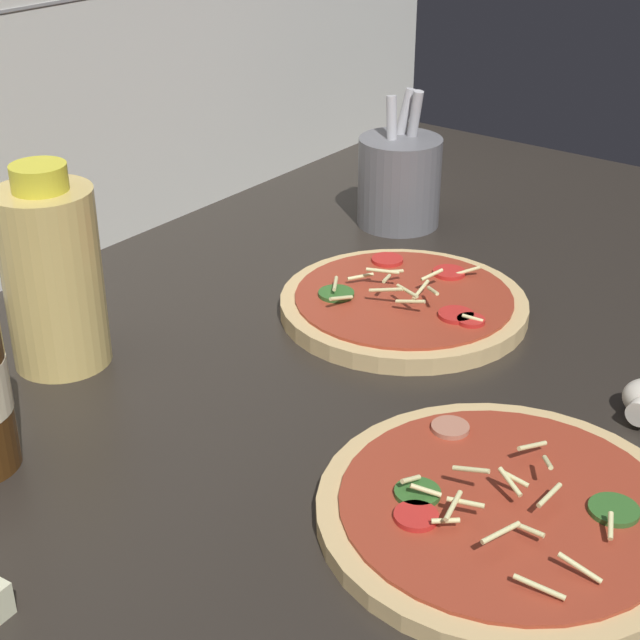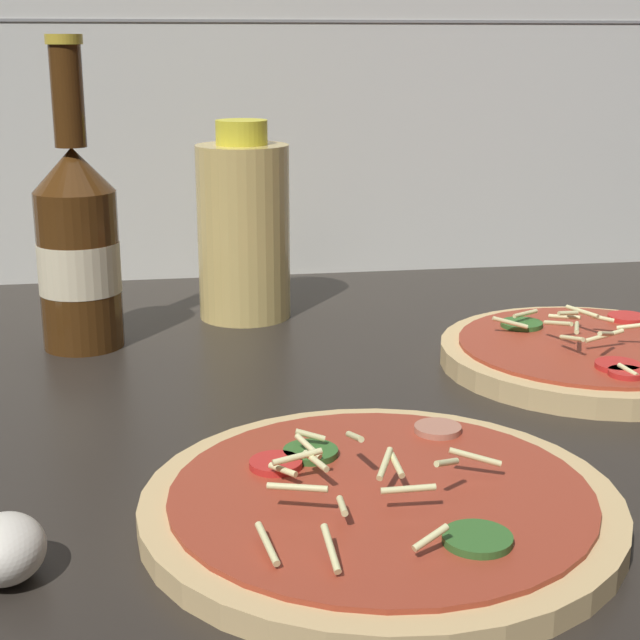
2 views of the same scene
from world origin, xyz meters
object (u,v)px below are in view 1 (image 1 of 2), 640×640
utensil_crock (399,180)px  pizza_near (505,511)px  oil_bottle (53,275)px  pizza_far (404,304)px

utensil_crock → pizza_near: bearing=-139.1°
pizza_near → oil_bottle: oil_bottle is taller
pizza_near → oil_bottle: (-3.88, 42.63, 7.69)cm
oil_bottle → utensil_crock: bearing=-7.2°
pizza_far → pizza_near: bearing=-134.4°
pizza_far → oil_bottle: oil_bottle is taller
pizza_near → utensil_crock: (42.46, 36.79, 4.68)cm
pizza_far → oil_bottle: 33.77cm
pizza_near → utensil_crock: size_ratio=1.66×
pizza_near → utensil_crock: utensil_crock is taller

